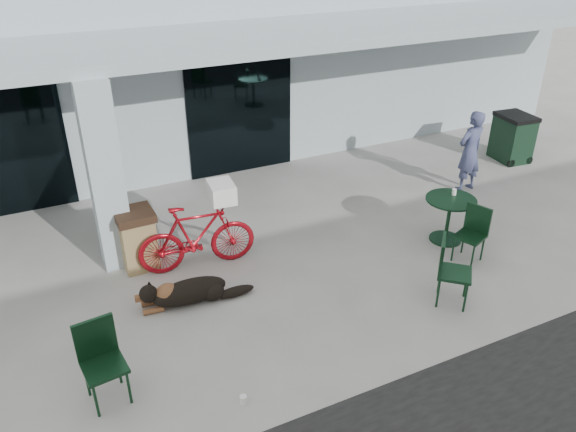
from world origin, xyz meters
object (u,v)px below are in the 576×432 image
wheeled_bin (512,137)px  trash_receptacle (137,239)px  cafe_chair_far_a (455,272)px  person (470,151)px  bicycle (197,237)px  cafe_chair_far_b (470,236)px  dog (190,290)px  cafe_chair_near (104,366)px  cafe_table_far (448,220)px

wheeled_bin → trash_receptacle: bearing=-169.5°
cafe_chair_far_a → person: 4.15m
trash_receptacle → wheeled_bin: bearing=4.9°
bicycle → trash_receptacle: bicycle is taller
cafe_chair_far_a → cafe_chair_far_b: 1.28m
dog → trash_receptacle: bearing=115.0°
wheeled_bin → dog: bearing=-160.6°
cafe_chair_near → cafe_table_far: size_ratio=1.21×
bicycle → cafe_chair_far_a: (3.13, -2.58, -0.05)m
cafe_table_far → cafe_chair_near: bearing=-168.8°
cafe_chair_near → cafe_chair_far_a: 5.01m
cafe_chair_far_b → person: size_ratio=0.56×
person → trash_receptacle: person is taller
cafe_chair_near → wheeled_bin: (9.96, 3.54, 0.02)m
bicycle → cafe_chair_near: size_ratio=1.81×
dog → cafe_chair_near: cafe_chair_near is taller
cafe_chair_far_b → trash_receptacle: 5.48m
bicycle → cafe_table_far: size_ratio=2.18×
cafe_chair_far_a → wheeled_bin: size_ratio=0.96×
bicycle → wheeled_bin: (8.09, 1.22, -0.03)m
bicycle → cafe_chair_near: 2.98m
bicycle → cafe_chair_far_a: 4.05m
bicycle → person: (6.01, 0.40, 0.28)m
cafe_chair_near → person: size_ratio=0.62×
cafe_table_far → trash_receptacle: (-5.14, 1.54, 0.10)m
dog → trash_receptacle: (-0.45, 1.33, 0.29)m
trash_receptacle → cafe_chair_far_b: bearing=-24.1°
cafe_chair_far_b → wheeled_bin: (3.96, 3.01, 0.07)m
trash_receptacle → bicycle: bearing=-27.3°
dog → cafe_chair_far_b: cafe_chair_far_b is taller
cafe_chair_far_a → trash_receptacle: (-4.00, 3.03, -0.02)m
trash_receptacle → wheeled_bin: (8.96, 0.77, 0.04)m
dog → wheeled_bin: wheeled_bin is taller
cafe_chair_far_a → dog: bearing=106.8°
cafe_table_far → trash_receptacle: size_ratio=0.86×
person → wheeled_bin: (2.08, 0.82, -0.31)m
cafe_chair_far_a → cafe_table_far: bearing=4.9°
person → trash_receptacle: size_ratio=1.69×
person → cafe_table_far: bearing=34.5°
cafe_table_far → wheeled_bin: size_ratio=0.80×
bicycle → dog: 1.04m
cafe_chair_near → cafe_chair_far_b: cafe_chair_near is taller
person → cafe_chair_far_b: bearing=43.3°
cafe_chair_near → trash_receptacle: 2.94m
bicycle → cafe_chair_near: (-1.87, -2.31, -0.05)m
dog → wheeled_bin: bearing=20.1°
bicycle → dog: (-0.42, -0.88, -0.36)m
cafe_table_far → wheeled_bin: wheeled_bin is taller
trash_receptacle → wheeled_bin: 8.99m
bicycle → cafe_chair_far_b: size_ratio=1.99×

